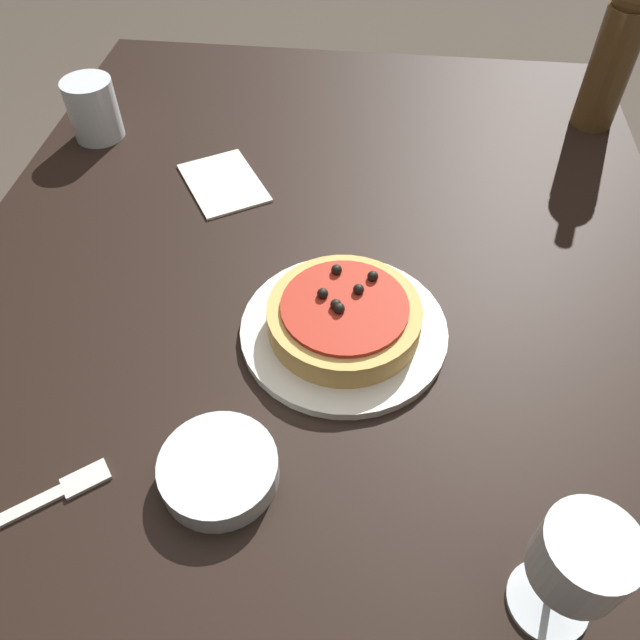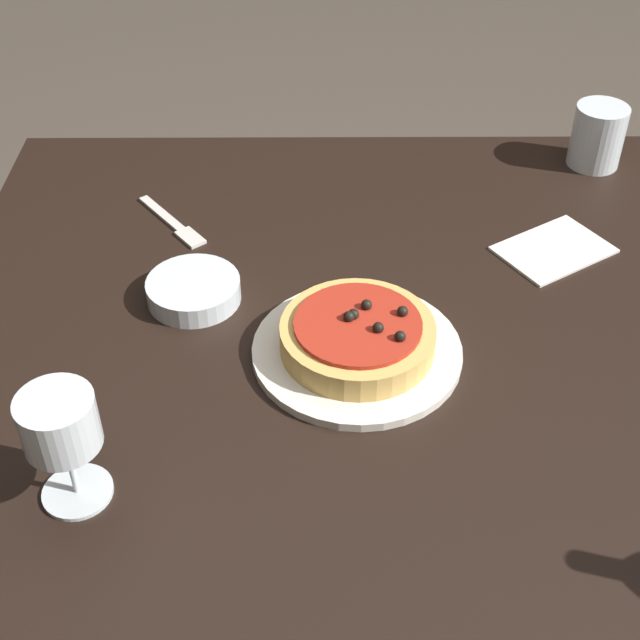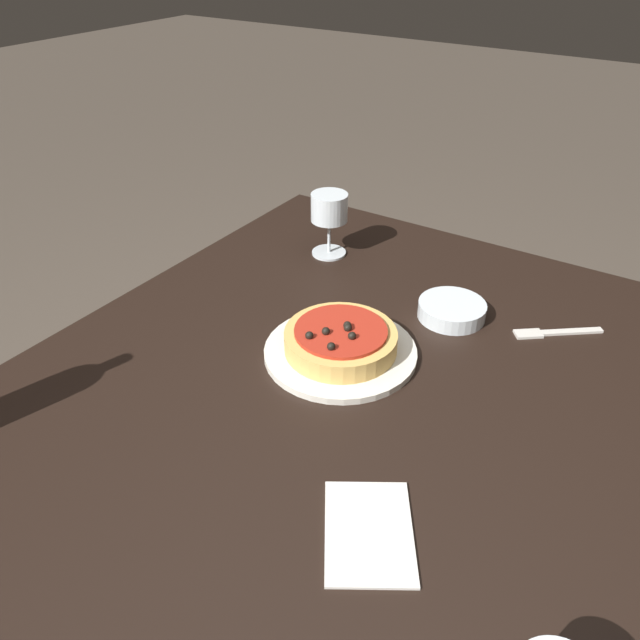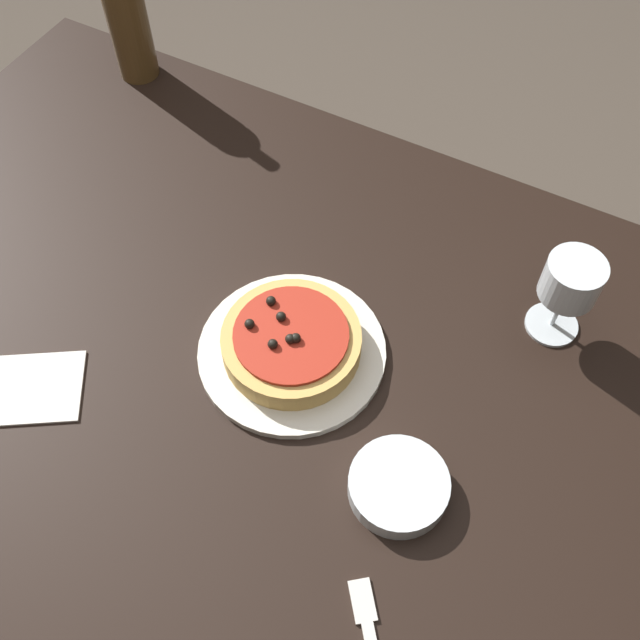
# 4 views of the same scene
# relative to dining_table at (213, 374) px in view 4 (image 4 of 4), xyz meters

# --- Properties ---
(ground_plane) EXTENTS (14.00, 14.00, 0.00)m
(ground_plane) POSITION_rel_dining_table_xyz_m (0.00, 0.00, -0.66)
(ground_plane) COLOR #4C4238
(dining_table) EXTENTS (1.34, 1.03, 0.74)m
(dining_table) POSITION_rel_dining_table_xyz_m (0.00, 0.00, 0.00)
(dining_table) COLOR black
(dining_table) RESTS_ON ground_plane
(dinner_plate) EXTENTS (0.26, 0.26, 0.01)m
(dinner_plate) POSITION_rel_dining_table_xyz_m (0.11, 0.05, 0.09)
(dinner_plate) COLOR silver
(dinner_plate) RESTS_ON dining_table
(pizza) EXTENTS (0.19, 0.19, 0.05)m
(pizza) POSITION_rel_dining_table_xyz_m (0.11, 0.05, 0.11)
(pizza) COLOR tan
(pizza) RESTS_ON dinner_plate
(wine_glass) EXTENTS (0.08, 0.08, 0.14)m
(wine_glass) POSITION_rel_dining_table_xyz_m (0.42, 0.26, 0.18)
(wine_glass) COLOR silver
(wine_glass) RESTS_ON dining_table
(wine_bottle) EXTENTS (0.07, 0.07, 0.30)m
(wine_bottle) POSITION_rel_dining_table_xyz_m (-0.44, 0.45, 0.22)
(wine_bottle) COLOR brown
(wine_bottle) RESTS_ON dining_table
(side_bowl) EXTENTS (0.13, 0.13, 0.03)m
(side_bowl) POSITION_rel_dining_table_xyz_m (0.33, -0.07, 0.10)
(side_bowl) COLOR silver
(side_bowl) RESTS_ON dining_table
(paper_napkin) EXTENTS (0.19, 0.18, 0.00)m
(paper_napkin) POSITION_rel_dining_table_xyz_m (-0.18, -0.18, 0.08)
(paper_napkin) COLOR silver
(paper_napkin) RESTS_ON dining_table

